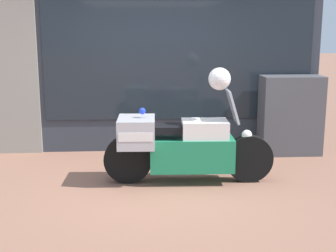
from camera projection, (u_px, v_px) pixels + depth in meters
The scene contains 6 objects.
ground_plane at pixel (159, 185), 6.23m from camera, with size 60.00×60.00×0.00m, color #8E604C.
shop_building at pixel (130, 39), 7.76m from camera, with size 5.55×0.55×3.72m.
window_display at pixel (175, 120), 8.13m from camera, with size 4.21×0.30×2.04m.
paramedic_motorcycle at pixel (179, 145), 6.26m from camera, with size 2.29×0.64×1.26m.
utility_cabinet at pixel (291, 115), 7.66m from camera, with size 0.99×0.47×1.29m, color #4C4C51.
white_helmet at pixel (220, 79), 6.09m from camera, with size 0.29×0.29×0.29m, color white.
Camera 1 is at (-0.24, -5.92, 2.08)m, focal length 50.00 mm.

